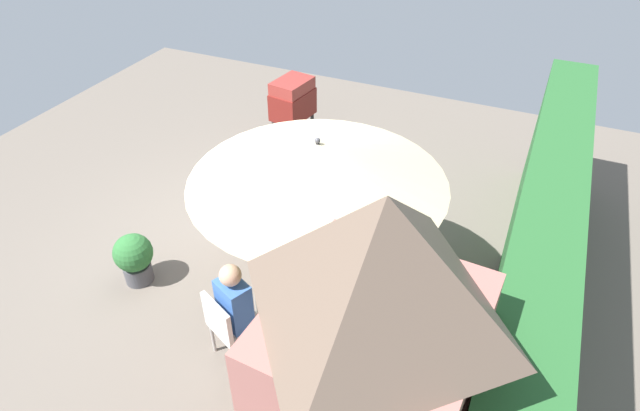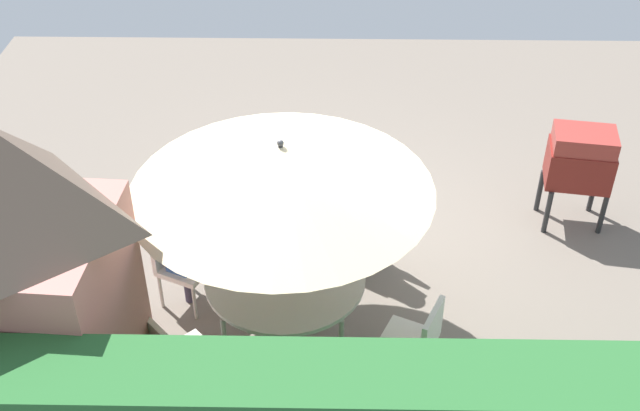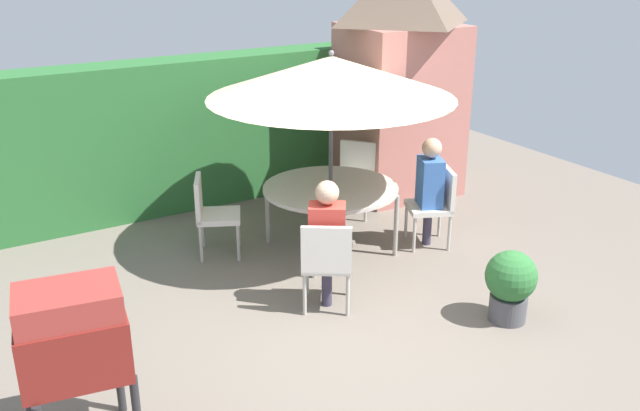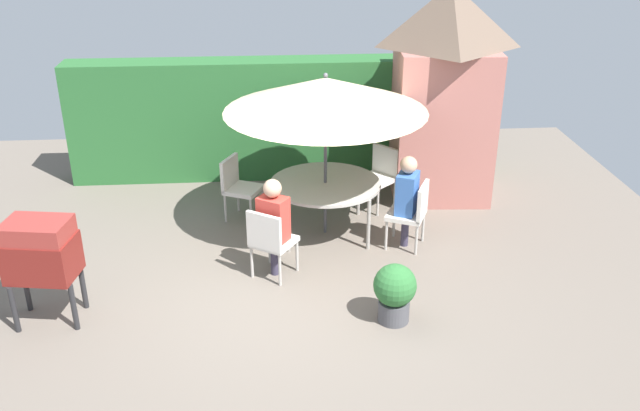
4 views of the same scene
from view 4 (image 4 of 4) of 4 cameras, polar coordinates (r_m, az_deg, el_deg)
name	(u,v)px [view 4 (image 4 of 4)]	position (r m, az deg, el deg)	size (l,w,h in m)	color
ground_plane	(287,283)	(8.34, -2.72, -6.47)	(11.00, 11.00, 0.00)	#6B6056
hedge_backdrop	(279,118)	(11.15, -3.38, 7.21)	(6.61, 0.58, 1.91)	#28602D
garden_shed	(444,92)	(10.37, 10.24, 9.24)	(1.57, 1.44, 3.14)	#B26B60
patio_table	(325,186)	(9.22, 0.44, 1.66)	(1.49, 1.49, 0.75)	#B2ADA3
patio_umbrella	(326,95)	(8.80, 0.47, 9.17)	(2.62, 2.62, 2.23)	#4C4C51
bbq_grill	(41,252)	(7.84, -22.14, -3.56)	(0.77, 0.60, 1.20)	maroon
chair_near_shed	(270,239)	(8.23, -4.16, -2.80)	(0.64, 0.64, 0.90)	silver
chair_far_side	(413,211)	(8.99, 7.68, -0.43)	(0.61, 0.61, 0.90)	silver
chair_toward_hedge	(380,173)	(10.13, 5.00, 2.68)	(0.65, 0.65, 0.90)	silver
chair_toward_house	(238,184)	(9.78, -6.81, 1.77)	(0.62, 0.61, 0.90)	silver
potted_plant_by_shed	(395,291)	(7.52, 6.21, -7.05)	(0.47, 0.47, 0.68)	#4C4C51
person_in_red	(273,217)	(8.17, -3.89, -0.93)	(0.42, 0.39, 1.26)	#CC3D33
person_in_blue	(407,191)	(8.90, 7.23, 1.18)	(0.36, 0.41, 1.26)	#3866B2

